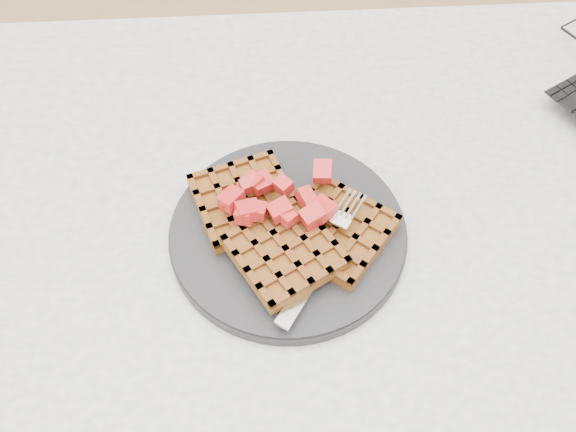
{
  "coord_description": "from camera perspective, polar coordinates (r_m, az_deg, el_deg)",
  "views": [
    {
      "loc": [
        -0.1,
        -0.37,
        1.34
      ],
      "look_at": [
        -0.08,
        0.01,
        0.79
      ],
      "focal_mm": 40.0,
      "sensor_mm": 36.0,
      "label": 1
    }
  ],
  "objects": [
    {
      "name": "fork",
      "position": [
        0.66,
        3.46,
        -3.29
      ],
      "size": [
        0.12,
        0.17,
        0.02
      ],
      "primitive_type": null,
      "rotation": [
        0.0,
        0.0,
        -0.56
      ],
      "color": "silver",
      "rests_on": "plate"
    },
    {
      "name": "strawberry_pile",
      "position": [
        0.66,
        0.0,
        0.7
      ],
      "size": [
        0.15,
        0.15,
        0.02
      ],
      "primitive_type": null,
      "color": "maroon",
      "rests_on": "waffles"
    },
    {
      "name": "plate",
      "position": [
        0.69,
        0.0,
        -1.52
      ],
      "size": [
        0.26,
        0.26,
        0.02
      ],
      "primitive_type": "cylinder",
      "color": "black",
      "rests_on": "table"
    },
    {
      "name": "waffles",
      "position": [
        0.68,
        0.03,
        -0.88
      ],
      "size": [
        0.23,
        0.21,
        0.03
      ],
      "color": "brown",
      "rests_on": "plate"
    },
    {
      "name": "table",
      "position": [
        0.8,
        5.53,
        -6.85
      ],
      "size": [
        1.2,
        0.8,
        0.75
      ],
      "color": "silver",
      "rests_on": "ground"
    }
  ]
}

